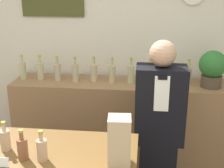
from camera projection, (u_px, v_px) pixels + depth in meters
back_wall at (108, 42)px, 3.38m from camera, size 5.20×0.09×2.70m
back_shelf at (125, 126)px, 3.36m from camera, size 2.34×0.46×0.99m
shopkeeper at (159, 134)px, 2.57m from camera, size 0.40×0.25×1.57m
potted_plant at (213, 68)px, 3.01m from camera, size 0.27×0.27×0.36m
paper_bag at (119, 142)px, 1.83m from camera, size 0.14×0.13×0.31m
price_card_right at (1, 162)px, 1.85m from camera, size 0.09×0.02×0.06m
counter_bottle_2 at (5, 139)px, 2.02m from camera, size 0.07×0.07×0.20m
counter_bottle_3 at (23, 148)px, 1.92m from camera, size 0.07×0.07×0.20m
counter_bottle_4 at (42, 149)px, 1.90m from camera, size 0.07×0.07×0.20m
shelf_bottle_0 at (23, 70)px, 3.29m from camera, size 0.07×0.07×0.26m
shelf_bottle_1 at (40, 70)px, 3.27m from camera, size 0.07×0.07×0.26m
shelf_bottle_2 at (58, 71)px, 3.24m from camera, size 0.07×0.07×0.26m
shelf_bottle_3 at (75, 72)px, 3.21m from camera, size 0.07×0.07×0.26m
shelf_bottle_4 at (94, 72)px, 3.21m from camera, size 0.07×0.07×0.26m
shelf_bottle_5 at (112, 73)px, 3.18m from camera, size 0.07×0.07×0.26m
shelf_bottle_6 at (131, 74)px, 3.17m from camera, size 0.07×0.07×0.26m
shelf_bottle_7 at (150, 74)px, 3.14m from camera, size 0.07×0.07×0.26m
shelf_bottle_8 at (169, 75)px, 3.13m from camera, size 0.07×0.07×0.26m
shelf_bottle_9 at (188, 75)px, 3.12m from camera, size 0.07×0.07×0.26m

